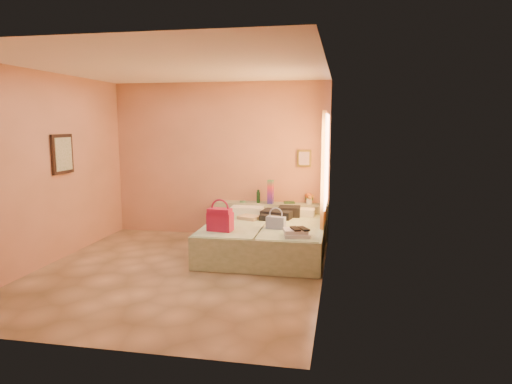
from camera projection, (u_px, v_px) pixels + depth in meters
ground at (179, 271)px, 6.41m from camera, size 4.50×4.50×0.00m
room_walls at (203, 142)px, 6.65m from camera, size 4.02×4.51×2.81m
headboard_ledge at (271, 221)px, 8.22m from camera, size 2.05×0.30×0.65m
bed_left at (237, 238)px, 7.28m from camera, size 0.91×2.01×0.50m
bed_right at (293, 241)px, 7.11m from camera, size 0.91×2.01×0.50m
water_bottle at (258, 197)px, 8.14m from camera, size 0.08×0.08×0.23m
rainbow_box at (271, 192)px, 8.06m from camera, size 0.11×0.11×0.42m
small_dish at (243, 202)px, 8.22m from camera, size 0.13×0.13×0.03m
green_book at (289, 202)px, 8.12m from camera, size 0.22×0.18×0.03m
flower_vase at (309, 197)px, 8.05m from camera, size 0.19×0.19×0.23m
magenta_handbag at (220, 219)px, 6.67m from camera, size 0.38×0.24×0.34m
khaki_garment at (249, 217)px, 7.50m from camera, size 0.40×0.36×0.06m
clothes_pile at (280, 213)px, 7.59m from camera, size 0.56×0.56×0.16m
blue_handbag at (276, 223)px, 6.81m from camera, size 0.30×0.17×0.18m
towel_stack at (297, 233)px, 6.35m from camera, size 0.40×0.36×0.10m
sandal_pair at (299, 229)px, 6.32m from camera, size 0.27×0.30×0.03m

